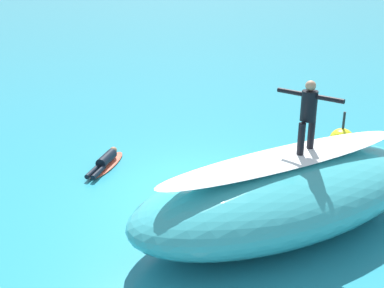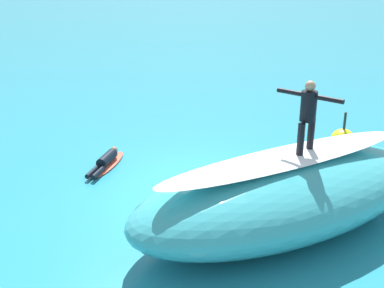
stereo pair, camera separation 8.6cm
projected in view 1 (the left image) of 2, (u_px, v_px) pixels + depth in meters
name	position (u px, v px, depth m)	size (l,w,h in m)	color
ground_plane	(198.00, 187.00, 12.75)	(120.00, 120.00, 0.00)	teal
wave_crest	(285.00, 193.00, 10.66)	(7.24, 3.15, 1.60)	teal
wave_foam_lip	(287.00, 157.00, 10.35)	(6.15, 1.10, 0.08)	white
surfboard_riding	(305.00, 153.00, 10.58)	(2.20, 0.53, 0.07)	#EAE5C6
surfer_riding	(308.00, 111.00, 10.25)	(0.63, 1.39, 1.54)	black
surfboard_paddling	(107.00, 165.00, 14.02)	(1.98, 0.48, 0.07)	#E0563D
surfer_paddling	(105.00, 161.00, 13.84)	(1.33, 1.37, 0.31)	black
buoy_marker	(342.00, 140.00, 14.87)	(0.74, 0.74, 1.26)	yellow
foam_patch_near	(257.00, 174.00, 13.33)	(0.65, 0.53, 0.13)	white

